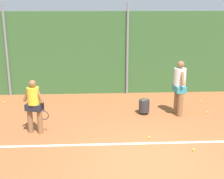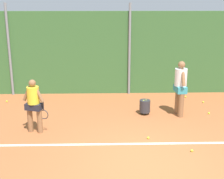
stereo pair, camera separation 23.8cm
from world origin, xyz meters
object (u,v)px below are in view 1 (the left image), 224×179
(tennis_ball_6, at_px, (208,112))
(tennis_ball_7, at_px, (5,102))
(player_foreground_near, at_px, (34,104))
(tennis_ball_2, at_px, (193,150))
(tennis_ball_5, at_px, (201,101))
(tennis_ball_3, at_px, (149,137))
(tennis_ball_4, at_px, (183,96))
(ball_hopper, at_px, (144,106))
(player_midcourt, at_px, (179,85))

(tennis_ball_6, distance_m, tennis_ball_7, 7.42)
(player_foreground_near, relative_size, tennis_ball_2, 24.16)
(tennis_ball_5, bearing_deg, tennis_ball_3, -129.11)
(tennis_ball_4, distance_m, tennis_ball_5, 0.85)
(player_foreground_near, relative_size, tennis_ball_7, 24.16)
(ball_hopper, height_order, tennis_ball_7, ball_hopper)
(player_foreground_near, relative_size, tennis_ball_4, 24.16)
(tennis_ball_4, bearing_deg, tennis_ball_7, -176.74)
(player_midcourt, height_order, tennis_ball_3, player_midcourt)
(player_foreground_near, height_order, tennis_ball_2, player_foreground_near)
(tennis_ball_4, xyz_separation_m, tennis_ball_7, (-6.95, -0.40, 0.00))
(tennis_ball_3, relative_size, tennis_ball_5, 1.00)
(player_midcourt, bearing_deg, tennis_ball_3, 140.20)
(player_midcourt, height_order, ball_hopper, player_midcourt)
(tennis_ball_7, bearing_deg, tennis_ball_2, -35.15)
(tennis_ball_3, relative_size, tennis_ball_4, 1.00)
(player_midcourt, bearing_deg, tennis_ball_6, -92.77)
(tennis_ball_2, relative_size, tennis_ball_3, 1.00)
(player_midcourt, height_order, tennis_ball_2, player_midcourt)
(ball_hopper, bearing_deg, tennis_ball_3, -94.39)
(tennis_ball_5, bearing_deg, tennis_ball_2, -111.12)
(player_midcourt, relative_size, tennis_ball_7, 27.97)
(tennis_ball_3, bearing_deg, tennis_ball_5, 50.89)
(player_midcourt, bearing_deg, tennis_ball_4, -25.77)
(tennis_ball_6, bearing_deg, tennis_ball_7, 168.45)
(ball_hopper, distance_m, tennis_ball_7, 5.28)
(player_midcourt, bearing_deg, tennis_ball_7, 71.19)
(player_foreground_near, height_order, tennis_ball_3, player_foreground_near)
(tennis_ball_3, xyz_separation_m, tennis_ball_6, (2.34, 1.90, 0.00))
(tennis_ball_4, relative_size, tennis_ball_7, 1.00)
(ball_hopper, xyz_separation_m, tennis_ball_3, (-0.15, -1.96, -0.26))
(tennis_ball_5, xyz_separation_m, tennis_ball_7, (-7.45, 0.29, 0.00))
(player_midcourt, relative_size, tennis_ball_3, 27.97)
(tennis_ball_2, height_order, tennis_ball_4, same)
(player_foreground_near, relative_size, ball_hopper, 3.11)
(ball_hopper, xyz_separation_m, tennis_ball_6, (2.19, -0.06, -0.26))
(player_foreground_near, distance_m, player_midcourt, 4.73)
(player_foreground_near, distance_m, tennis_ball_2, 4.57)
(tennis_ball_2, xyz_separation_m, tennis_ball_6, (1.33, 2.70, 0.00))
(tennis_ball_3, bearing_deg, player_foreground_near, 169.92)
(player_foreground_near, height_order, tennis_ball_5, player_foreground_near)
(tennis_ball_2, xyz_separation_m, tennis_ball_4, (1.01, 4.58, 0.00))
(player_midcourt, bearing_deg, player_foreground_near, 100.75)
(tennis_ball_4, bearing_deg, ball_hopper, -135.76)
(tennis_ball_7, bearing_deg, player_foreground_near, -59.22)
(player_foreground_near, height_order, tennis_ball_7, player_foreground_near)
(player_midcourt, relative_size, tennis_ball_2, 27.97)
(tennis_ball_2, bearing_deg, tennis_ball_7, 144.85)
(tennis_ball_3, distance_m, tennis_ball_6, 3.02)
(tennis_ball_3, distance_m, tennis_ball_4, 4.29)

